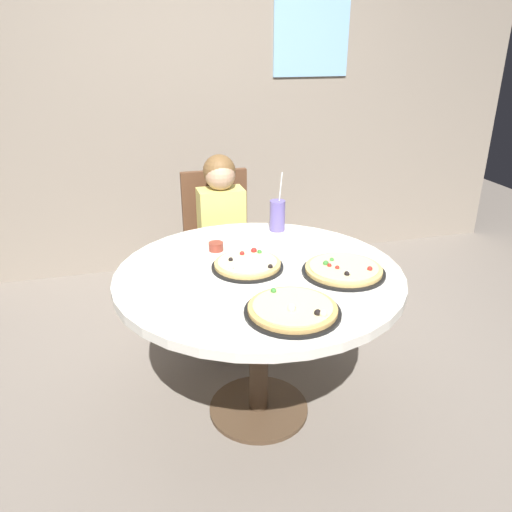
# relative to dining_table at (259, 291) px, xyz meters

# --- Properties ---
(ground_plane) EXTENTS (8.00, 8.00, 0.00)m
(ground_plane) POSITION_rel_dining_table_xyz_m (0.00, 0.00, -0.66)
(ground_plane) COLOR slate
(wall_with_window) EXTENTS (5.20, 0.14, 2.90)m
(wall_with_window) POSITION_rel_dining_table_xyz_m (0.00, 1.90, 0.80)
(wall_with_window) COLOR gray
(wall_with_window) RESTS_ON ground_plane
(dining_table) EXTENTS (1.24, 1.24, 0.75)m
(dining_table) POSITION_rel_dining_table_xyz_m (0.00, 0.00, 0.00)
(dining_table) COLOR silver
(dining_table) RESTS_ON ground_plane
(chair_wooden) EXTENTS (0.41, 0.41, 0.95)m
(chair_wooden) POSITION_rel_dining_table_xyz_m (-0.00, 0.93, -0.13)
(chair_wooden) COLOR brown
(chair_wooden) RESTS_ON ground_plane
(diner_child) EXTENTS (0.26, 0.41, 1.08)m
(diner_child) POSITION_rel_dining_table_xyz_m (0.00, 0.75, -0.17)
(diner_child) COLOR #3F4766
(diner_child) RESTS_ON ground_plane
(pizza_veggie) EXTENTS (0.36, 0.36, 0.05)m
(pizza_veggie) POSITION_rel_dining_table_xyz_m (0.34, -0.12, 0.11)
(pizza_veggie) COLOR black
(pizza_veggie) RESTS_ON dining_table
(pizza_cheese) EXTENTS (0.31, 0.31, 0.05)m
(pizza_cheese) POSITION_rel_dining_table_xyz_m (-0.04, 0.04, 0.11)
(pizza_cheese) COLOR black
(pizza_cheese) RESTS_ON dining_table
(pizza_pepperoni) EXTENTS (0.36, 0.36, 0.05)m
(pizza_pepperoni) POSITION_rel_dining_table_xyz_m (0.02, -0.38, 0.11)
(pizza_pepperoni) COLOR black
(pizza_pepperoni) RESTS_ON dining_table
(soda_cup) EXTENTS (0.08, 0.08, 0.31)m
(soda_cup) POSITION_rel_dining_table_xyz_m (0.23, 0.46, 0.18)
(soda_cup) COLOR #6659A5
(soda_cup) RESTS_ON dining_table
(sauce_bowl) EXTENTS (0.07, 0.07, 0.04)m
(sauce_bowl) POSITION_rel_dining_table_xyz_m (-0.13, 0.28, 0.11)
(sauce_bowl) COLOR brown
(sauce_bowl) RESTS_ON dining_table
(plate_small) EXTENTS (0.18, 0.18, 0.01)m
(plate_small) POSITION_rel_dining_table_xyz_m (-0.33, 0.24, 0.10)
(plate_small) COLOR white
(plate_small) RESTS_ON dining_table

